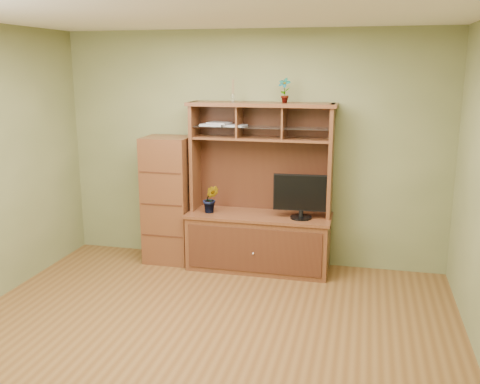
% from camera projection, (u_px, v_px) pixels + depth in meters
% --- Properties ---
extents(room, '(4.54, 4.04, 2.74)m').
position_uv_depth(room, '(200.00, 185.00, 4.33)').
color(room, brown).
rests_on(room, ground).
extents(media_hutch, '(1.66, 0.61, 1.90)m').
position_uv_depth(media_hutch, '(259.00, 224.00, 6.12)').
color(media_hutch, '#4D2616').
rests_on(media_hutch, room).
extents(monitor, '(0.62, 0.24, 0.49)m').
position_uv_depth(monitor, '(301.00, 195.00, 5.85)').
color(monitor, black).
rests_on(monitor, media_hutch).
extents(orchid_plant, '(0.20, 0.17, 0.32)m').
position_uv_depth(orchid_plant, '(211.00, 199.00, 6.10)').
color(orchid_plant, '#2C521C').
rests_on(orchid_plant, media_hutch).
extents(top_plant, '(0.17, 0.14, 0.27)m').
position_uv_depth(top_plant, '(284.00, 90.00, 5.79)').
color(top_plant, '#2A5C20').
rests_on(top_plant, media_hutch).
extents(reed_diffuser, '(0.05, 0.05, 0.25)m').
position_uv_depth(reed_diffuser, '(233.00, 93.00, 5.93)').
color(reed_diffuser, silver).
rests_on(reed_diffuser, media_hutch).
extents(magazines, '(0.53, 0.24, 0.04)m').
position_uv_depth(magazines, '(222.00, 124.00, 6.04)').
color(magazines, '#B9B9BE').
rests_on(magazines, media_hutch).
extents(side_cabinet, '(0.53, 0.49, 1.50)m').
position_uv_depth(side_cabinet, '(169.00, 200.00, 6.33)').
color(side_cabinet, '#4D2616').
rests_on(side_cabinet, room).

